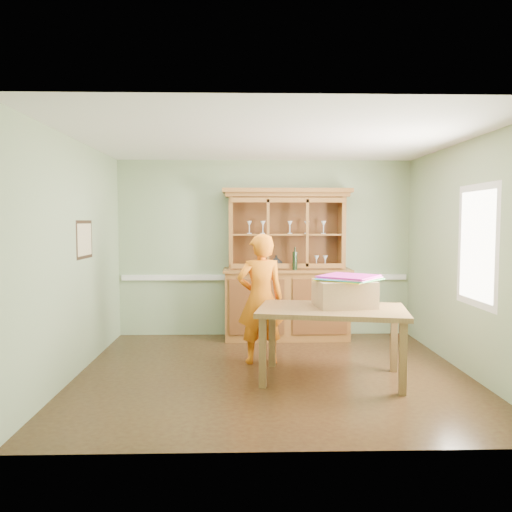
{
  "coord_description": "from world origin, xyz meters",
  "views": [
    {
      "loc": [
        -0.34,
        -5.7,
        1.77
      ],
      "look_at": [
        -0.18,
        0.4,
        1.34
      ],
      "focal_mm": 35.0,
      "sensor_mm": 36.0,
      "label": 1
    }
  ],
  "objects_px": {
    "china_hutch": "(286,286)",
    "dining_table": "(332,316)",
    "cardboard_box": "(344,293)",
    "person": "(260,299)"
  },
  "relations": [
    {
      "from": "china_hutch",
      "to": "dining_table",
      "type": "relative_size",
      "value": 1.28
    },
    {
      "from": "dining_table",
      "to": "person",
      "type": "height_order",
      "value": "person"
    },
    {
      "from": "dining_table",
      "to": "cardboard_box",
      "type": "relative_size",
      "value": 2.79
    },
    {
      "from": "china_hutch",
      "to": "person",
      "type": "height_order",
      "value": "china_hutch"
    },
    {
      "from": "china_hutch",
      "to": "cardboard_box",
      "type": "height_order",
      "value": "china_hutch"
    },
    {
      "from": "china_hutch",
      "to": "person",
      "type": "distance_m",
      "value": 1.38
    },
    {
      "from": "dining_table",
      "to": "cardboard_box",
      "type": "bearing_deg",
      "value": 43.3
    },
    {
      "from": "cardboard_box",
      "to": "person",
      "type": "height_order",
      "value": "person"
    },
    {
      "from": "dining_table",
      "to": "cardboard_box",
      "type": "distance_m",
      "value": 0.3
    },
    {
      "from": "china_hutch",
      "to": "dining_table",
      "type": "distance_m",
      "value": 2.02
    }
  ]
}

